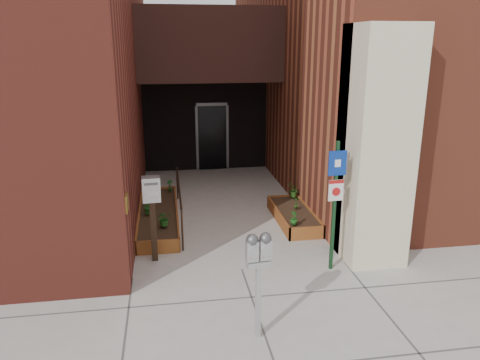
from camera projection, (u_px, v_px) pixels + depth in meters
name	position (u px, v px, depth m)	size (l,w,h in m)	color
ground	(242.00, 269.00, 8.73)	(80.00, 80.00, 0.00)	#9E9991
architecture	(198.00, 10.00, 13.80)	(20.00, 14.60, 10.00)	maroon
planter_left	(158.00, 216.00, 11.01)	(0.90, 3.60, 0.30)	brown
planter_right	(294.00, 216.00, 11.01)	(0.80, 2.20, 0.30)	brown
handrail	(179.00, 191.00, 10.86)	(0.04, 3.34, 0.90)	black
parking_meter	(259.00, 258.00, 6.39)	(0.37, 0.19, 1.61)	#B2B3B5
sign_post	(335.00, 193.00, 8.33)	(0.33, 0.09, 2.44)	#13361B
payment_dropbox	(152.00, 201.00, 8.76)	(0.35, 0.27, 1.68)	black
shrub_left_a	(164.00, 218.00, 9.95)	(0.31, 0.31, 0.34)	#215D1A
shrub_left_b	(147.00, 206.00, 10.66)	(0.20, 0.20, 0.36)	#1E611B
shrub_left_c	(150.00, 201.00, 11.02)	(0.20, 0.20, 0.36)	#2B5F1B
shrub_left_d	(170.00, 185.00, 12.26)	(0.17, 0.17, 0.32)	#19581D
shrub_right_a	(294.00, 218.00, 10.03)	(0.17, 0.17, 0.30)	#1C5117
shrub_right_b	(296.00, 203.00, 10.98)	(0.15, 0.15, 0.29)	#265317
shrub_right_c	(293.00, 190.00, 11.80)	(0.31, 0.31, 0.34)	#2B5D1A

